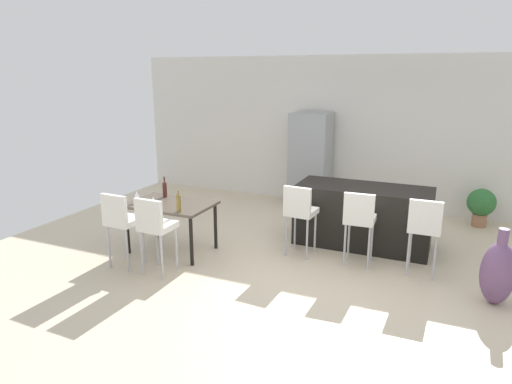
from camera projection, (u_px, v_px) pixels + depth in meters
ground_plane at (327, 265)px, 6.20m from camera, size 10.00×10.00×0.00m
back_wall at (373, 133)px, 8.56m from camera, size 10.00×0.12×2.90m
kitchen_island at (363, 216)px, 6.83m from camera, size 1.99×0.84×0.92m
bar_chair_left at (300, 209)px, 6.35m from camera, size 0.43×0.43×1.05m
bar_chair_middle at (359, 217)px, 6.02m from camera, size 0.42×0.42×1.05m
bar_chair_right at (425, 225)px, 5.70m from camera, size 0.40×0.40×1.05m
dining_table at (171, 208)px, 6.53m from camera, size 1.20×0.80×0.74m
dining_chair_near at (121, 219)px, 5.96m from camera, size 0.42×0.42×1.05m
dining_chair_far at (155, 224)px, 5.74m from camera, size 0.41×0.41×1.05m
wine_bottle_inner at (165, 189)px, 6.80m from camera, size 0.07×0.07×0.32m
wine_bottle_middle at (179, 203)px, 6.07m from camera, size 0.06×0.06×0.30m
wine_glass_left at (153, 200)px, 6.21m from camera, size 0.07×0.07×0.17m
wine_glass_right at (137, 194)px, 6.50m from camera, size 0.07×0.07×0.17m
refrigerator at (311, 160)px, 8.73m from camera, size 0.72×0.68×1.84m
floor_vase at (498, 273)px, 5.08m from camera, size 0.37×0.37×0.91m
potted_plant at (481, 204)px, 7.67m from camera, size 0.47×0.47×0.66m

